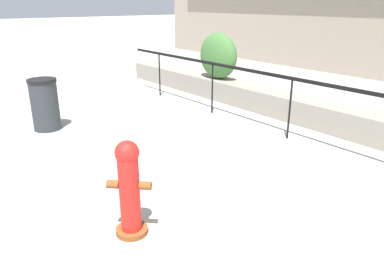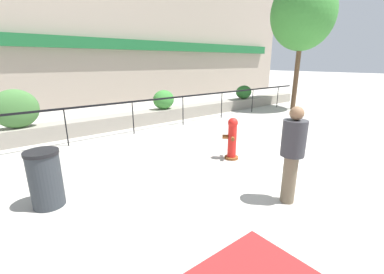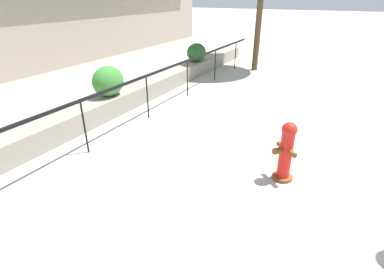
# 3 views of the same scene
# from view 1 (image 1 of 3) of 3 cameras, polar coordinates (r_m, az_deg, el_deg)

# --- Properties ---
(hedge_bush_0) EXTENTS (1.25, 0.61, 1.16)m
(hedge_bush_0) POSITION_cam_1_polar(r_m,az_deg,el_deg) (9.84, 4.00, 12.22)
(hedge_bush_0) COLOR #427538
(hedge_bush_0) RESTS_ON planter_wall_low
(fire_hydrant) EXTENTS (0.50, 0.50, 1.08)m
(fire_hydrant) POSITION_cam_1_polar(r_m,az_deg,el_deg) (4.03, -9.53, -7.63)
(fire_hydrant) COLOR brown
(fire_hydrant) RESTS_ON ground
(trash_bin) EXTENTS (0.55, 0.55, 1.01)m
(trash_bin) POSITION_cam_1_polar(r_m,az_deg,el_deg) (7.86, -21.51, 4.64)
(trash_bin) COLOR #2D3338
(trash_bin) RESTS_ON ground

